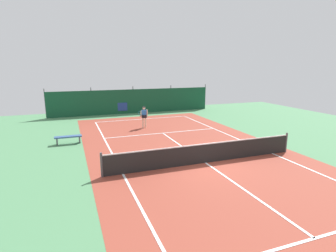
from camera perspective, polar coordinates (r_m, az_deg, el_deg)
ground_plane at (r=13.61m, az=7.89°, el=-7.71°), size 36.00×36.00×0.00m
court_surface at (r=13.61m, az=7.89°, el=-7.70°), size 11.02×26.60×0.01m
tennis_net at (r=13.44m, az=7.96°, el=-5.67°), size 10.12×0.10×1.10m
back_fence at (r=27.99m, az=-7.52°, el=4.23°), size 16.30×0.98×2.70m
tennis_player at (r=20.81m, az=-5.08°, el=2.22°), size 0.82×0.67×1.64m
tennis_ball_near_player at (r=16.76m, az=2.36°, el=-3.56°), size 0.07×0.07×0.07m
parked_car at (r=29.23m, az=-10.84°, el=4.81°), size 2.30×4.34×1.68m
courtside_bench at (r=17.66m, az=-20.31°, el=-2.36°), size 1.60×0.40×0.49m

